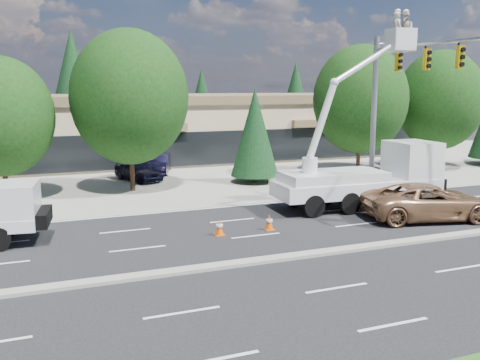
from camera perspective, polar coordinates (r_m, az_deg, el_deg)
name	(u,v)px	position (r m, az deg, el deg)	size (l,w,h in m)	color
ground	(290,258)	(19.93, 5.38, -8.30)	(140.00, 140.00, 0.00)	black
concrete_apron	(162,175)	(38.34, -8.30, 0.52)	(140.00, 22.00, 0.01)	gray
road_median	(290,257)	(19.91, 5.38, -8.13)	(120.00, 0.55, 0.12)	gray
strip_mall	(134,126)	(47.72, -11.19, 5.69)	(50.40, 15.40, 5.50)	tan
tree_front_c	(1,117)	(31.89, -24.17, 6.19)	(5.68, 5.68, 7.88)	#332114
tree_front_d	(130,97)	(32.33, -11.69, 8.64)	(6.89, 6.89, 9.56)	#332114
tree_front_e	(255,132)	(34.76, 1.59, 5.12)	(3.12, 3.12, 6.14)	#332114
tree_front_f	(360,99)	(38.52, 12.73, 8.40)	(6.57, 6.57, 9.12)	#332114
tree_front_g	(440,100)	(42.85, 20.55, 7.99)	(6.43, 6.43, 8.92)	#332114
tree_back_b	(73,84)	(59.01, -17.38, 9.74)	(6.11, 6.11, 12.05)	#332114
tree_back_c	(202,103)	(61.75, -4.09, 8.25)	(4.17, 4.17, 8.21)	#332114
tree_back_d	(296,97)	(66.36, 5.94, 8.78)	(4.65, 4.65, 9.17)	#332114
signal_mast	(399,90)	(30.33, 16.64, 9.23)	(2.76, 10.16, 9.00)	gray
bucket_truck	(371,166)	(28.56, 13.77, 1.44)	(8.89, 3.22, 10.05)	silver
traffic_cone_b	(219,227)	(22.72, -2.20, -5.07)	(0.40, 0.40, 0.70)	#DF5007
traffic_cone_c	(269,222)	(23.57, 3.14, -4.52)	(0.40, 0.40, 0.70)	#DF5007
minivan	(429,202)	(26.78, 19.50, -2.20)	(2.83, 6.14, 1.71)	#A0724D
parked_car_west	(138,170)	(36.28, -10.81, 1.03)	(1.67, 4.14, 1.41)	black
parked_car_east	(159,164)	(39.20, -8.67, 1.74)	(1.48, 4.23, 1.39)	black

